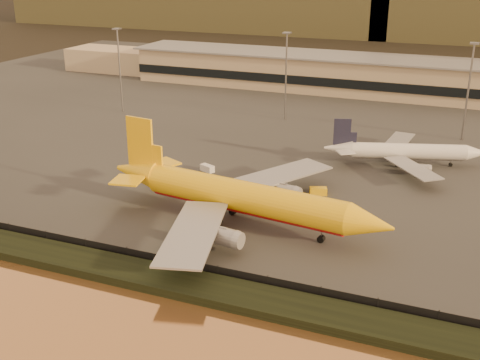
% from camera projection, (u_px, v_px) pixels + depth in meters
% --- Properties ---
extents(ground, '(900.00, 900.00, 0.00)m').
position_uv_depth(ground, '(197.00, 235.00, 106.16)').
color(ground, black).
rests_on(ground, ground).
extents(embankment, '(320.00, 7.00, 1.40)m').
position_uv_depth(embankment, '(147.00, 276.00, 91.20)').
color(embankment, black).
rests_on(embankment, ground).
extents(tarmac, '(320.00, 220.00, 0.20)m').
position_uv_depth(tarmac, '(330.00, 111.00, 188.36)').
color(tarmac, '#2D2D2D').
rests_on(tarmac, ground).
extents(perimeter_fence, '(300.00, 0.05, 2.20)m').
position_uv_depth(perimeter_fence, '(160.00, 261.00, 94.45)').
color(perimeter_fence, black).
rests_on(perimeter_fence, tarmac).
extents(terminal_building, '(202.00, 25.00, 12.60)m').
position_uv_depth(terminal_building, '(313.00, 72.00, 217.76)').
color(terminal_building, tan).
rests_on(terminal_building, tarmac).
extents(apron_light_masts, '(152.20, 12.20, 25.40)m').
position_uv_depth(apron_light_masts, '(370.00, 77.00, 160.21)').
color(apron_light_masts, slate).
rests_on(apron_light_masts, tarmac).
extents(dhl_cargo_jet, '(56.86, 55.24, 16.98)m').
position_uv_depth(dhl_cargo_jet, '(240.00, 197.00, 108.62)').
color(dhl_cargo_jet, yellow).
rests_on(dhl_cargo_jet, tarmac).
extents(white_narrowbody_jet, '(36.79, 35.03, 10.79)m').
position_uv_depth(white_narrowbody_jet, '(405.00, 152.00, 139.31)').
color(white_narrowbody_jet, silver).
rests_on(white_narrowbody_jet, tarmac).
extents(gse_vehicle_yellow, '(3.82, 2.71, 1.57)m').
position_uv_depth(gse_vehicle_yellow, '(318.00, 191.00, 122.91)').
color(gse_vehicle_yellow, yellow).
rests_on(gse_vehicle_yellow, tarmac).
extents(gse_vehicle_white, '(3.73, 2.79, 1.53)m').
position_uv_depth(gse_vehicle_white, '(207.00, 168.00, 136.01)').
color(gse_vehicle_white, silver).
rests_on(gse_vehicle_white, tarmac).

